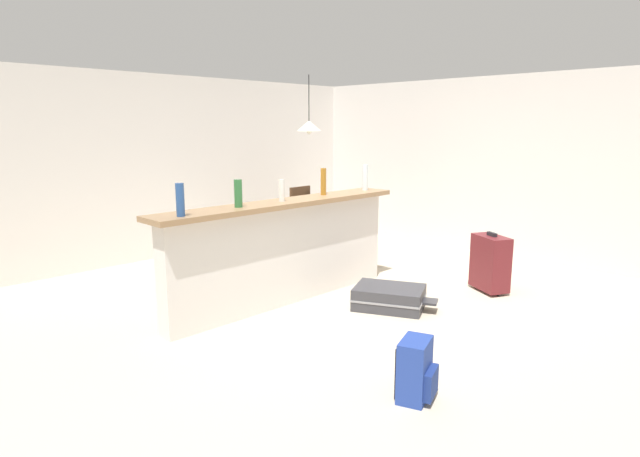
% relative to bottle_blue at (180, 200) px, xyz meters
% --- Properties ---
extents(ground_plane, '(13.00, 13.00, 0.05)m').
position_rel_bottle_blue_xyz_m(ground_plane, '(1.78, -0.23, -1.24)').
color(ground_plane, beige).
extents(wall_back, '(6.60, 0.10, 2.50)m').
position_rel_bottle_blue_xyz_m(wall_back, '(1.78, 2.82, 0.04)').
color(wall_back, silver).
rests_on(wall_back, ground_plane).
extents(wall_right, '(0.10, 6.00, 2.50)m').
position_rel_bottle_blue_xyz_m(wall_right, '(4.83, 0.07, 0.04)').
color(wall_right, silver).
rests_on(wall_right, ground_plane).
extents(partition_half_wall, '(2.80, 0.20, 1.02)m').
position_rel_bottle_blue_xyz_m(partition_half_wall, '(1.23, 0.08, -0.70)').
color(partition_half_wall, silver).
rests_on(partition_half_wall, ground_plane).
extents(bar_countertop, '(2.96, 0.40, 0.05)m').
position_rel_bottle_blue_xyz_m(bar_countertop, '(1.23, 0.08, -0.17)').
color(bar_countertop, '#93704C').
rests_on(bar_countertop, partition_half_wall).
extents(bottle_blue, '(0.07, 0.07, 0.28)m').
position_rel_bottle_blue_xyz_m(bottle_blue, '(0.00, 0.00, 0.00)').
color(bottle_blue, '#284C89').
rests_on(bottle_blue, bar_countertop).
extents(bottle_green, '(0.07, 0.07, 0.26)m').
position_rel_bottle_blue_xyz_m(bottle_green, '(0.65, 0.07, -0.01)').
color(bottle_green, '#2D6B38').
rests_on(bottle_green, bar_countertop).
extents(bottle_white, '(0.06, 0.06, 0.22)m').
position_rel_bottle_blue_xyz_m(bottle_white, '(1.18, 0.07, -0.03)').
color(bottle_white, silver).
rests_on(bottle_white, bar_countertop).
extents(bottle_amber, '(0.06, 0.06, 0.29)m').
position_rel_bottle_blue_xyz_m(bottle_amber, '(1.84, 0.14, 0.01)').
color(bottle_amber, '#9E661E').
rests_on(bottle_amber, bar_countertop).
extents(bottle_clear, '(0.06, 0.06, 0.30)m').
position_rel_bottle_blue_xyz_m(bottle_clear, '(2.49, 0.09, 0.01)').
color(bottle_clear, silver).
rests_on(bottle_clear, bar_countertop).
extents(dining_table, '(1.10, 0.80, 0.74)m').
position_rel_bottle_blue_xyz_m(dining_table, '(2.98, 1.35, -0.56)').
color(dining_table, '#332319').
rests_on(dining_table, ground_plane).
extents(dining_chair_near_partition, '(0.48, 0.48, 0.93)m').
position_rel_bottle_blue_xyz_m(dining_chair_near_partition, '(2.87, 0.77, -0.69)').
color(dining_chair_near_partition, '#4C331E').
rests_on(dining_chair_near_partition, ground_plane).
extents(dining_chair_far_side, '(0.41, 0.41, 0.93)m').
position_rel_bottle_blue_xyz_m(dining_chair_far_side, '(3.05, 1.91, -0.69)').
color(dining_chair_far_side, '#4C331E').
rests_on(dining_chair_far_side, ground_plane).
extents(pendant_lamp, '(0.34, 0.34, 0.80)m').
position_rel_bottle_blue_xyz_m(pendant_lamp, '(2.89, 1.45, 0.61)').
color(pendant_lamp, black).
extents(suitcase_flat_charcoal, '(0.75, 0.89, 0.22)m').
position_rel_bottle_blue_xyz_m(suitcase_flat_charcoal, '(1.85, -0.80, -1.10)').
color(suitcase_flat_charcoal, '#38383D').
rests_on(suitcase_flat_charcoal, ground_plane).
extents(suitcase_upright_maroon, '(0.42, 0.50, 0.67)m').
position_rel_bottle_blue_xyz_m(suitcase_upright_maroon, '(3.07, -1.25, -0.88)').
color(suitcase_upright_maroon, maroon).
rests_on(suitcase_upright_maroon, ground_plane).
extents(backpack_blue, '(0.32, 0.30, 0.42)m').
position_rel_bottle_blue_xyz_m(backpack_blue, '(0.52, -2.04, -1.01)').
color(backpack_blue, '#233D93').
rests_on(backpack_blue, ground_plane).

